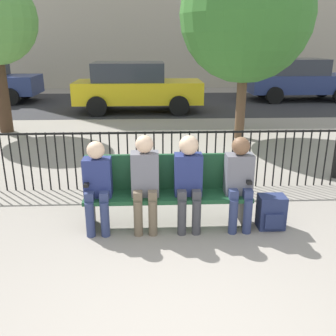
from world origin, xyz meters
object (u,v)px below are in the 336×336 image
seated_person_0 (97,182)px  parked_car_0 (136,86)px  backpack (271,212)px  tree_0 (246,15)px  park_bench (168,188)px  seated_person_2 (188,177)px  seated_person_3 (239,178)px  parked_car_1 (299,79)px  seated_person_1 (145,178)px

seated_person_0 → parked_car_0: bearing=88.8°
seated_person_0 → backpack: bearing=-1.3°
seated_person_0 → tree_0: size_ratio=0.26×
park_bench → seated_person_0: seated_person_0 is taller
seated_person_2 → tree_0: bearing=69.7°
park_bench → seated_person_3: (0.89, -0.13, 0.17)m
seated_person_3 → tree_0: (1.09, 4.67, 2.17)m
parked_car_0 → backpack: bearing=-76.6°
tree_0 → seated_person_3: bearing=-103.1°
seated_person_0 → tree_0: (2.85, 4.67, 2.19)m
seated_person_3 → parked_car_1: size_ratio=0.28×
park_bench → seated_person_1: 0.36m
seated_person_2 → seated_person_3: 0.64m
backpack → parked_car_1: size_ratio=0.10×
park_bench → seated_person_2: 0.34m
seated_person_1 → park_bench: bearing=24.5°
seated_person_1 → seated_person_2: bearing=-0.0°
seated_person_0 → seated_person_3: bearing=0.1°
parked_car_1 → park_bench: bearing=-118.5°
park_bench → parked_car_1: bearing=61.5°
seated_person_1 → backpack: bearing=-1.9°
tree_0 → parked_car_1: bearing=58.1°
seated_person_1 → parked_car_1: bearing=60.7°
seated_person_1 → seated_person_3: size_ratio=1.03×
backpack → seated_person_2: bearing=177.1°
seated_person_1 → seated_person_3: (1.17, -0.00, -0.01)m
park_bench → backpack: (1.32, -0.18, -0.29)m
seated_person_1 → seated_person_2: size_ratio=1.01×
seated_person_2 → backpack: (1.07, -0.05, -0.48)m
park_bench → backpack: 1.36m
seated_person_3 → parked_car_1: 11.73m
seated_person_2 → park_bench: bearing=152.5°
tree_0 → parked_car_1: size_ratio=1.04×
seated_person_0 → seated_person_2: size_ratio=0.95×
park_bench → seated_person_1: size_ratio=1.72×
seated_person_2 → seated_person_3: size_ratio=1.02×
seated_person_1 → parked_car_0: parked_car_0 is taller
seated_person_2 → parked_car_0: parked_car_0 is taller
seated_person_0 → parked_car_0: size_ratio=0.28×
seated_person_0 → seated_person_3: size_ratio=0.97×
park_bench → seated_person_0: 0.89m
parked_car_0 → seated_person_3: bearing=-79.3°
seated_person_1 → seated_person_3: seated_person_1 is taller
seated_person_0 → seated_person_1: size_ratio=0.95×
seated_person_1 → tree_0: bearing=64.1°
seated_person_2 → tree_0: (1.73, 4.67, 2.15)m
tree_0 → parked_car_0: size_ratio=1.04×
seated_person_3 → parked_car_0: (-1.59, 8.44, 0.17)m
seated_person_2 → parked_car_1: 12.01m
seated_person_2 → parked_car_1: parked_car_1 is taller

